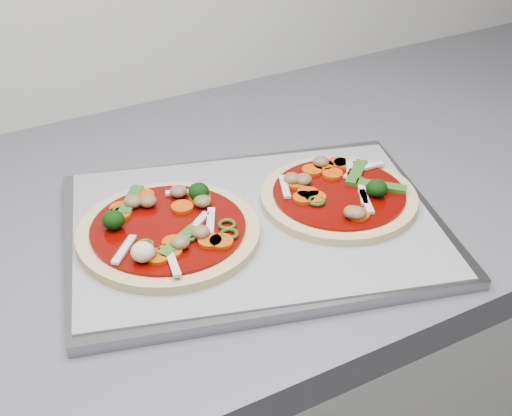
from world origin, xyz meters
TOP-DOWN VIEW (x-y plane):
  - baking_tray at (0.30, 1.22)m, footprint 0.48×0.41m
  - parchment at (0.30, 1.22)m, footprint 0.46×0.39m
  - pizza_left at (0.20, 1.23)m, footprint 0.28×0.28m
  - pizza_right at (0.40, 1.21)m, footprint 0.22×0.22m

SIDE VIEW (x-z plane):
  - baking_tray at x=0.30m, z-range 0.90..0.91m
  - parchment at x=0.30m, z-range 0.91..0.92m
  - pizza_right at x=0.40m, z-range 0.91..0.94m
  - pizza_left at x=0.20m, z-range 0.91..0.94m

